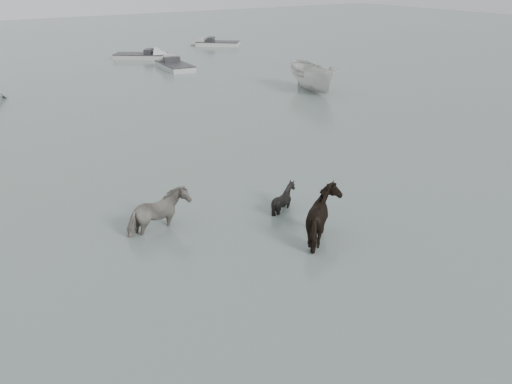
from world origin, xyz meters
TOP-DOWN VIEW (x-y plane):
  - ground at (0.00, 0.00)m, footprint 140.00×140.00m
  - pony_pinto at (-1.91, 2.09)m, footprint 1.91×1.15m
  - pony_dark at (1.55, -0.86)m, footprint 1.86×1.99m
  - pony_black at (1.79, 1.37)m, footprint 1.25×1.18m
  - boat_small at (13.20, 14.00)m, footprint 2.62×4.82m
  - skiff_port at (9.86, 25.03)m, footprint 2.24×5.70m
  - skiff_mid at (9.71, 30.65)m, footprint 5.23×4.65m
  - skiff_star at (18.32, 33.70)m, footprint 4.92×4.56m

SIDE VIEW (x-z plane):
  - ground at x=0.00m, z-range 0.00..0.00m
  - skiff_port at x=9.86m, z-range 0.00..0.75m
  - skiff_mid at x=9.71m, z-range 0.00..0.75m
  - skiff_star at x=18.32m, z-range 0.00..0.75m
  - pony_black at x=1.79m, z-range 0.00..1.13m
  - pony_pinto at x=-1.91m, z-range 0.00..1.51m
  - pony_dark at x=1.55m, z-range 0.00..1.62m
  - boat_small at x=13.20m, z-range 0.00..1.76m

